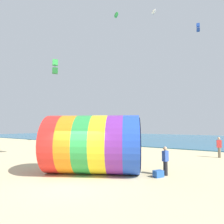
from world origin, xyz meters
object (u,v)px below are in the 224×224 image
object	(u,v)px
kite_green_parafoil	(116,15)
giant_inflatable_tube	(93,144)
kite_handler	(165,161)
cooler_box	(158,174)
bystander_mid_beach	(219,147)
kite_white_parafoil	(154,12)
kite_blue_box	(198,27)
bystander_near_water	(89,142)
kite_green_box	(55,67)

from	to	relation	value
kite_green_parafoil	giant_inflatable_tube	bearing A→B (deg)	-61.44
kite_handler	cooler_box	size ratio (longest dim) A/B	3.07
bystander_mid_beach	kite_white_parafoil	bearing A→B (deg)	178.35
kite_blue_box	bystander_mid_beach	bearing A→B (deg)	-63.61
kite_green_parafoil	bystander_near_water	xyz separation A→B (m)	(-0.58, -5.33, -18.85)
giant_inflatable_tube	kite_green_box	distance (m)	9.40
giant_inflatable_tube	cooler_box	bearing A→B (deg)	20.32
kite_handler	bystander_near_water	world-z (taller)	bystander_near_water
giant_inflatable_tube	kite_green_box	world-z (taller)	kite_green_box
giant_inflatable_tube	kite_white_parafoil	size ratio (longest dim) A/B	6.89
kite_handler	giant_inflatable_tube	bearing A→B (deg)	-152.77
kite_green_box	cooler_box	size ratio (longest dim) A/B	2.54
kite_blue_box	kite_green_box	bearing A→B (deg)	-127.11
bystander_mid_beach	cooler_box	xyz separation A→B (m)	(-1.95, -9.41, -0.75)
giant_inflatable_tube	kite_green_box	xyz separation A→B (m)	(-6.48, 2.38, 6.38)
kite_green_box	cooler_box	bearing A→B (deg)	-6.23
cooler_box	kite_green_box	bearing A→B (deg)	173.77
kite_white_parafoil	kite_green_box	bearing A→B (deg)	-125.09
kite_white_parafoil	kite_handler	bearing A→B (deg)	-64.93
kite_green_box	bystander_mid_beach	distance (m)	16.20
kite_blue_box	kite_green_parafoil	size ratio (longest dim) A/B	0.63
bystander_near_water	bystander_mid_beach	distance (m)	14.38
kite_white_parafoil	cooler_box	xyz separation A→B (m)	(4.01, -9.58, -15.20)
bystander_near_water	bystander_mid_beach	size ratio (longest dim) A/B	0.90
cooler_box	bystander_mid_beach	bearing A→B (deg)	78.29
kite_white_parafoil	kite_green_box	world-z (taller)	kite_white_parafoil
kite_handler	kite_white_parafoil	size ratio (longest dim) A/B	1.73
kite_green_box	cooler_box	world-z (taller)	kite_green_box
kite_handler	cooler_box	bearing A→B (deg)	-107.53
kite_handler	kite_green_parafoil	size ratio (longest dim) A/B	1.01
bystander_near_water	cooler_box	xyz separation A→B (m)	(12.41, -8.69, -0.64)
giant_inflatable_tube	kite_green_box	bearing A→B (deg)	159.80
giant_inflatable_tube	kite_white_parafoil	distance (m)	17.49
giant_inflatable_tube	kite_handler	world-z (taller)	giant_inflatable_tube
bystander_near_water	kite_handler	bearing A→B (deg)	-32.67
giant_inflatable_tube	kite_white_parafoil	bearing A→B (deg)	92.70
kite_handler	bystander_mid_beach	size ratio (longest dim) A/B	0.89
kite_green_parafoil	bystander_near_water	world-z (taller)	kite_green_parafoil
giant_inflatable_tube	bystander_near_water	size ratio (longest dim) A/B	3.93
kite_handler	kite_green_parafoil	xyz separation A→B (m)	(-12.02, 13.41, 18.87)
kite_handler	bystander_mid_beach	bearing A→B (deg)	78.70
kite_handler	cooler_box	xyz separation A→B (m)	(-0.19, -0.60, -0.63)
kite_handler	kite_green_box	bearing A→B (deg)	177.26
kite_blue_box	kite_white_parafoil	size ratio (longest dim) A/B	1.07
giant_inflatable_tube	bystander_mid_beach	bearing A→B (deg)	63.03
bystander_near_water	cooler_box	bearing A→B (deg)	-34.98
kite_handler	kite_white_parafoil	xyz separation A→B (m)	(-4.20, 8.98, 14.57)
giant_inflatable_tube	bystander_near_water	distance (m)	13.41
giant_inflatable_tube	kite_blue_box	xyz separation A→B (m)	(3.22, 15.20, 12.63)
kite_green_parafoil	cooler_box	size ratio (longest dim) A/B	3.04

